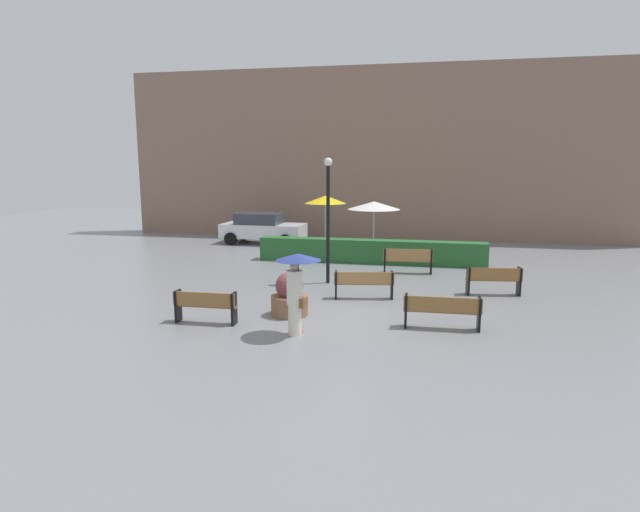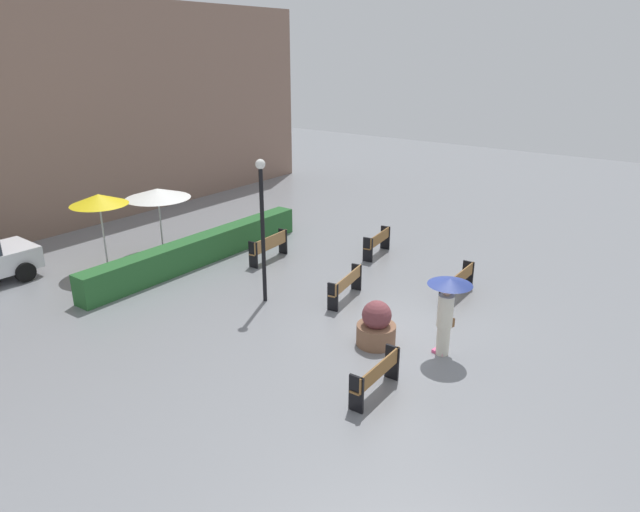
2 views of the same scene
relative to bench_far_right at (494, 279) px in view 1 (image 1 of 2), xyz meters
name	(u,v)px [view 1 (image 1 of 2)]	position (x,y,z in m)	size (l,w,h in m)	color
ground_plane	(321,322)	(-4.72, -3.81, -0.53)	(60.00, 60.00, 0.00)	gray
bench_far_right	(494,279)	(0.00, 0.00, 0.00)	(1.70, 0.56, 0.88)	olive
bench_back_row	(408,259)	(-2.75, 2.79, 0.03)	(1.84, 0.46, 0.93)	#9E7242
bench_near_left	(205,304)	(-7.60, -4.55, -0.03)	(1.65, 0.37, 0.84)	olive
bench_mid_center	(364,282)	(-3.91, -1.27, -0.01)	(1.83, 0.62, 0.85)	#9E7242
bench_near_right	(442,310)	(-1.66, -3.82, -0.02)	(1.90, 0.40, 0.84)	olive
pedestrian_with_umbrella	(296,280)	(-5.08, -4.96, 0.82)	(1.08, 1.08, 1.99)	silver
planter_pot	(289,297)	(-5.68, -3.38, -0.02)	(1.00, 1.00, 1.19)	brown
lamp_post	(328,208)	(-5.39, 0.65, 2.05)	(0.28, 0.28, 4.25)	black
patio_umbrella_yellow	(325,200)	(-6.65, 6.71, 1.90)	(1.87, 1.87, 2.62)	silver
patio_umbrella_white	(374,205)	(-4.43, 6.55, 1.69)	(2.32, 2.32, 2.40)	silver
hedge_strip	(370,251)	(-4.35, 4.59, -0.05)	(9.30, 0.70, 0.97)	#28602D
building_facade	(380,154)	(-4.72, 12.19, 4.01)	(28.00, 1.20, 9.09)	#846656
parked_car	(262,228)	(-10.34, 8.78, 0.29)	(4.26, 2.09, 1.57)	silver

